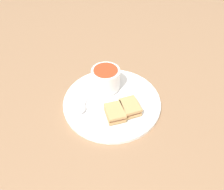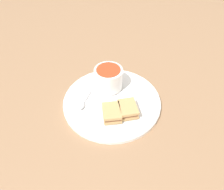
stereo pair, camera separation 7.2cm
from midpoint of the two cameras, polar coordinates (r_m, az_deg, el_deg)
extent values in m
plane|color=#8E6B4C|center=(0.75, -2.75, -2.24)|extent=(2.40, 2.40, 0.00)
cylinder|color=white|center=(0.74, -2.77, -1.91)|extent=(0.33, 0.33, 0.01)
torus|color=white|center=(0.74, -2.79, -1.49)|extent=(0.33, 0.33, 0.01)
cylinder|color=white|center=(0.78, -3.93, 2.28)|extent=(0.05, 0.05, 0.01)
cylinder|color=white|center=(0.76, -4.06, 4.19)|extent=(0.10, 0.10, 0.07)
cylinder|color=red|center=(0.74, -4.20, 6.33)|extent=(0.08, 0.08, 0.01)
cube|color=silver|center=(0.75, -9.36, -0.95)|extent=(0.08, 0.05, 0.00)
ellipsoid|color=silver|center=(0.71, -10.80, -3.86)|extent=(0.04, 0.04, 0.01)
cube|color=tan|center=(0.69, -2.26, -5.29)|extent=(0.07, 0.06, 0.01)
cube|color=brown|center=(0.68, -2.28, -4.79)|extent=(0.07, 0.05, 0.01)
cube|color=tan|center=(0.67, -2.31, -4.27)|extent=(0.07, 0.06, 0.01)
cube|color=tan|center=(0.70, 1.76, -3.86)|extent=(0.07, 0.06, 0.01)
cube|color=brown|center=(0.69, 1.77, -3.35)|extent=(0.06, 0.05, 0.01)
cube|color=tan|center=(0.69, 1.79, -2.83)|extent=(0.07, 0.06, 0.01)
camera|label=1|loc=(0.04, -92.87, -2.89)|focal=35.00mm
camera|label=2|loc=(0.04, 87.13, 2.89)|focal=35.00mm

